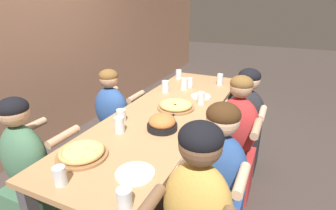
# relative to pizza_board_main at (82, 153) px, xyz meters

# --- Properties ---
(ground_plane) EXTENTS (18.00, 18.00, 0.00)m
(ground_plane) POSITION_rel_pizza_board_main_xyz_m (0.93, -0.18, -0.77)
(ground_plane) COLOR #423833
(ground_plane) RESTS_ON ground
(restaurant_back_panel) EXTENTS (10.00, 0.06, 3.20)m
(restaurant_back_panel) POSITION_rel_pizza_board_main_xyz_m (0.93, 1.47, 0.83)
(restaurant_back_panel) COLOR #9E7056
(restaurant_back_panel) RESTS_ON ground
(dining_table) EXTENTS (2.61, 0.81, 0.74)m
(dining_table) POSITION_rel_pizza_board_main_xyz_m (0.93, -0.18, -0.10)
(dining_table) COLOR tan
(dining_table) RESTS_ON ground
(pizza_board_main) EXTENTS (0.33, 0.33, 0.05)m
(pizza_board_main) POSITION_rel_pizza_board_main_xyz_m (0.00, 0.00, 0.00)
(pizza_board_main) COLOR #996B42
(pizza_board_main) RESTS_ON dining_table
(pizza_board_second) EXTENTS (0.35, 0.35, 0.05)m
(pizza_board_second) POSITION_rel_pizza_board_main_xyz_m (1.00, -0.23, -0.00)
(pizza_board_second) COLOR #996B42
(pizza_board_second) RESTS_ON dining_table
(skillet_bowl) EXTENTS (0.34, 0.24, 0.13)m
(skillet_bowl) POSITION_rel_pizza_board_main_xyz_m (0.56, -0.30, 0.03)
(skillet_bowl) COLOR black
(skillet_bowl) RESTS_ON dining_table
(empty_plate_a) EXTENTS (0.23, 0.23, 0.02)m
(empty_plate_a) POSITION_rel_pizza_board_main_xyz_m (-0.02, -0.41, -0.02)
(empty_plate_a) COLOR white
(empty_plate_a) RESTS_ON dining_table
(empty_plate_b) EXTENTS (0.21, 0.21, 0.02)m
(empty_plate_b) POSITION_rel_pizza_board_main_xyz_m (1.40, -0.35, -0.02)
(empty_plate_b) COLOR white
(empty_plate_b) RESTS_ON dining_table
(drinking_glass_a) EXTENTS (0.08, 0.08, 0.10)m
(drinking_glass_a) POSITION_rel_pizza_board_main_xyz_m (0.55, 0.07, 0.02)
(drinking_glass_a) COLOR silver
(drinking_glass_a) RESTS_ON dining_table
(drinking_glass_b) EXTENTS (0.07, 0.07, 0.12)m
(drinking_glass_b) POSITION_rel_pizza_board_main_xyz_m (1.21, -0.41, 0.03)
(drinking_glass_b) COLOR silver
(drinking_glass_b) RESTS_ON dining_table
(drinking_glass_c) EXTENTS (0.07, 0.07, 0.13)m
(drinking_glass_c) POSITION_rel_pizza_board_main_xyz_m (1.88, -0.42, 0.03)
(drinking_glass_c) COLOR silver
(drinking_glass_c) RESTS_ON dining_table
(drinking_glass_d) EXTENTS (0.08, 0.08, 0.13)m
(drinking_glass_d) POSITION_rel_pizza_board_main_xyz_m (1.38, 0.05, 0.03)
(drinking_glass_d) COLOR silver
(drinking_glass_d) RESTS_ON dining_table
(drinking_glass_e) EXTENTS (0.07, 0.07, 0.11)m
(drinking_glass_e) POSITION_rel_pizza_board_main_xyz_m (1.65, -0.13, 0.02)
(drinking_glass_e) COLOR silver
(drinking_glass_e) RESTS_ON dining_table
(drinking_glass_f) EXTENTS (0.08, 0.08, 0.13)m
(drinking_glass_f) POSITION_rel_pizza_board_main_xyz_m (1.55, -0.10, 0.03)
(drinking_glass_f) COLOR silver
(drinking_glass_f) RESTS_ON dining_table
(drinking_glass_g) EXTENTS (0.08, 0.08, 0.13)m
(drinking_glass_g) POSITION_rel_pizza_board_main_xyz_m (0.38, -0.03, 0.04)
(drinking_glass_g) COLOR silver
(drinking_glass_g) RESTS_ON dining_table
(drinking_glass_h) EXTENTS (0.07, 0.07, 0.11)m
(drinking_glass_h) POSITION_rel_pizza_board_main_xyz_m (-0.26, -0.08, 0.03)
(drinking_glass_h) COLOR silver
(drinking_glass_h) RESTS_ON dining_table
(drinking_glass_i) EXTENTS (0.08, 0.08, 0.12)m
(drinking_glass_i) POSITION_rel_pizza_board_main_xyz_m (1.93, 0.12, 0.02)
(drinking_glass_i) COLOR silver
(drinking_glass_i) RESTS_ON dining_table
(drinking_glass_j) EXTENTS (0.08, 0.08, 0.10)m
(drinking_glass_j) POSITION_rel_pizza_board_main_xyz_m (-0.26, -0.49, 0.02)
(drinking_glass_j) COLOR silver
(drinking_glass_j) RESTS_ON dining_table
(diner_near_midleft) EXTENTS (0.51, 0.40, 1.12)m
(diner_near_midleft) POSITION_rel_pizza_board_main_xyz_m (0.36, -0.81, -0.25)
(diner_near_midleft) COLOR #2D5193
(diner_near_midleft) RESTS_ON ground
(diner_near_midright) EXTENTS (0.51, 0.40, 1.08)m
(diner_near_midright) POSITION_rel_pizza_board_main_xyz_m (1.43, -0.81, -0.26)
(diner_near_midright) COLOR #232328
(diner_near_midright) RESTS_ON ground
(diner_far_left) EXTENTS (0.51, 0.40, 1.11)m
(diner_far_left) POSITION_rel_pizza_board_main_xyz_m (-0.09, 0.44, -0.26)
(diner_far_left) COLOR #477556
(diner_far_left) RESTS_ON ground
(diner_near_center) EXTENTS (0.51, 0.40, 1.13)m
(diner_near_center) POSITION_rel_pizza_board_main_xyz_m (0.97, -0.81, -0.26)
(diner_near_center) COLOR #B22D2D
(diner_near_center) RESTS_ON ground
(diner_far_center) EXTENTS (0.51, 0.40, 1.07)m
(diner_far_center) POSITION_rel_pizza_board_main_xyz_m (0.91, 0.44, -0.29)
(diner_far_center) COLOR #2D5193
(diner_far_center) RESTS_ON ground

